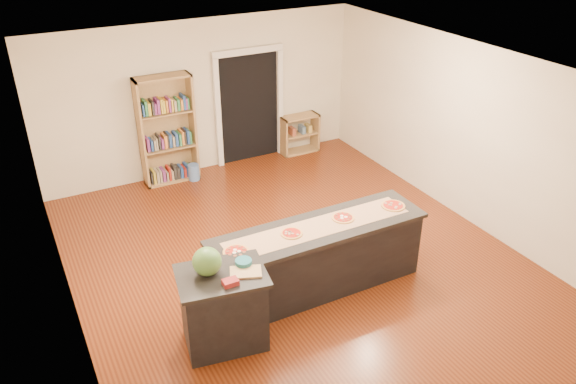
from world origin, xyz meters
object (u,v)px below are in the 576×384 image
low_shelf (299,134)px  waste_bin (194,172)px  kitchen_island (318,258)px  side_counter (224,309)px  watermelon (207,262)px  bookshelf (167,130)px

low_shelf → waste_bin: bearing=-175.4°
kitchen_island → side_counter: size_ratio=2.92×
low_shelf → waste_bin: (-2.33, -0.19, -0.24)m
kitchen_island → low_shelf: kitchen_island is taller
side_counter → watermelon: (-0.13, 0.08, 0.65)m
low_shelf → kitchen_island: bearing=-116.0°
low_shelf → waste_bin: 2.35m
side_counter → low_shelf: (3.44, 4.39, -0.10)m
bookshelf → waste_bin: bookshelf is taller
bookshelf → low_shelf: bookshelf is taller
kitchen_island → watermelon: bearing=-169.2°
kitchen_island → watermelon: size_ratio=8.92×
bookshelf → waste_bin: bearing=-26.6°
side_counter → watermelon: size_ratio=3.05×
low_shelf → watermelon: watermelon is taller
side_counter → bookshelf: size_ratio=0.50×
watermelon → kitchen_island: bearing=10.5°
watermelon → low_shelf: bearing=50.4°
bookshelf → waste_bin: (0.36, -0.18, -0.83)m
low_shelf → bookshelf: bearing=-179.8°
kitchen_island → watermelon: 1.76m
kitchen_island → waste_bin: kitchen_island is taller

